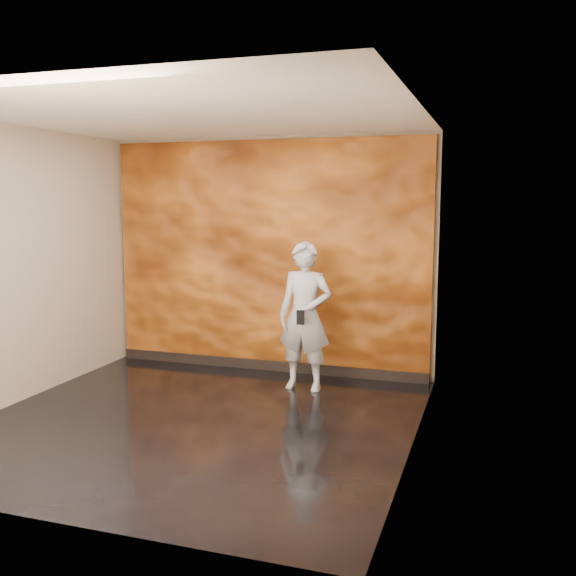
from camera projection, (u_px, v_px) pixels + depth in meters
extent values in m
cube|color=black|center=(196.00, 422.00, 6.01)|extent=(4.00, 4.00, 0.01)
cube|color=#B7A692|center=(268.00, 255.00, 7.70)|extent=(4.00, 0.02, 2.80)
cube|color=#B7A692|center=(46.00, 309.00, 3.93)|extent=(4.00, 0.02, 2.80)
cube|color=#B7A692|center=(13.00, 266.00, 6.43)|extent=(0.02, 4.00, 2.80)
cube|color=#B7A692|center=(416.00, 282.00, 5.20)|extent=(0.02, 4.00, 2.80)
cube|color=white|center=(190.00, 115.00, 5.62)|extent=(4.00, 4.00, 0.01)
cube|color=orange|center=(267.00, 257.00, 7.66)|extent=(3.90, 0.06, 2.75)
cube|color=black|center=(266.00, 365.00, 7.81)|extent=(3.90, 0.04, 0.12)
imported|color=#8F939D|center=(305.00, 316.00, 6.94)|extent=(0.60, 0.41, 1.61)
cube|color=black|center=(300.00, 317.00, 6.71)|extent=(0.08, 0.02, 0.16)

